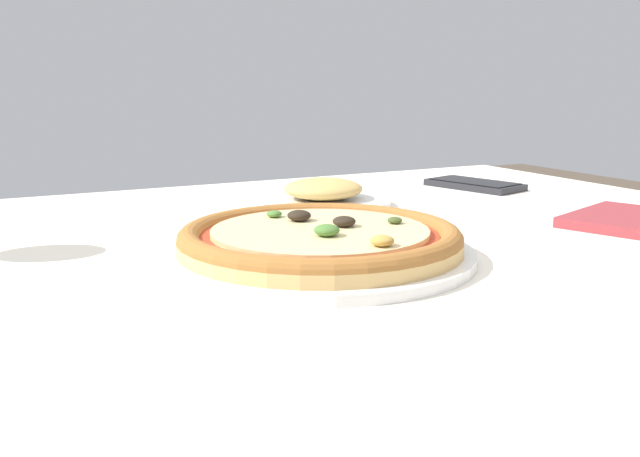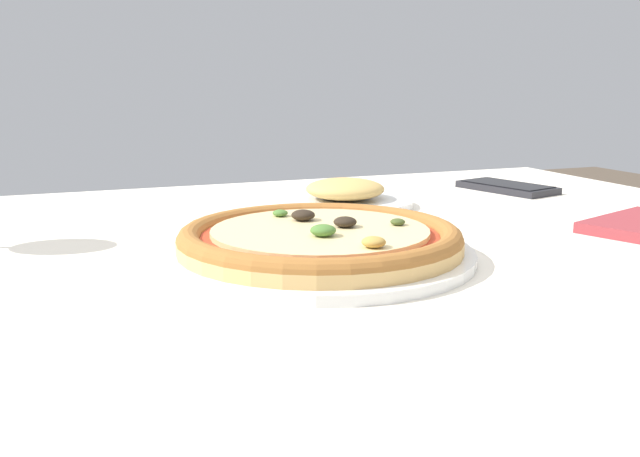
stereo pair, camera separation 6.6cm
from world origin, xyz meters
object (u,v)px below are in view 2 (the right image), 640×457
Objects in this scene: pizza_plate at (320,242)px; cell_phone at (507,187)px; side_plate at (345,196)px; dining_table at (251,342)px.

pizza_plate reaches higher than cell_phone.
dining_table is at bearing -131.06° from side_plate.
side_plate reaches higher than dining_table.
cell_phone is (0.47, 0.26, 0.09)m from dining_table.
pizza_plate is at bearing -118.09° from side_plate.
pizza_plate is 0.28m from side_plate.
pizza_plate is at bearing -145.71° from cell_phone.
dining_table is 0.55m from cell_phone.
cell_phone is 0.88× the size of side_plate.
dining_table is at bearing -151.66° from cell_phone.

